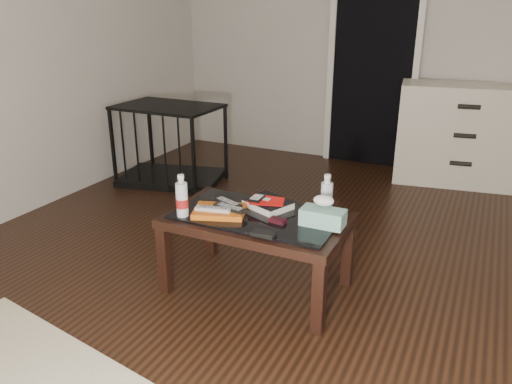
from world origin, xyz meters
TOP-DOWN VIEW (x-y plane):
  - ground at (0.00, 0.00)m, footprint 5.00×5.00m
  - doorway at (-0.40, 2.47)m, footprint 0.90×0.08m
  - coffee_table at (-0.36, -0.27)m, footprint 1.00×0.60m
  - dresser at (0.55, 2.23)m, footprint 1.26×0.67m
  - pet_crate at (-1.90, 1.10)m, footprint 1.02×0.80m
  - magazines at (-0.56, -0.35)m, footprint 0.33×0.29m
  - remote_silver at (-0.58, -0.39)m, footprint 0.21×0.09m
  - remote_black_front at (-0.50, -0.34)m, footprint 0.21×0.09m
  - remote_black_back at (-0.55, -0.27)m, footprint 0.20×0.12m
  - textbook at (-0.35, -0.15)m, footprint 0.31×0.28m
  - dvd_mailers at (-0.36, -0.16)m, footprint 0.20×0.16m
  - ipod at (-0.41, -0.18)m, footprint 0.07×0.11m
  - flip_phone at (-0.22, -0.32)m, footprint 0.10×0.06m
  - wallet at (-0.22, -0.50)m, footprint 0.12×0.07m
  - water_bottle_left at (-0.73, -0.46)m, footprint 0.08×0.08m
  - water_bottle_right at (-0.02, -0.12)m, footprint 0.08×0.08m
  - tissue_box at (0.01, -0.25)m, footprint 0.23×0.12m

SIDE VIEW (x-z plane):
  - ground at x=0.00m, z-range 0.00..0.00m
  - pet_crate at x=-1.90m, z-range -0.12..0.59m
  - coffee_table at x=-0.36m, z-range 0.17..0.63m
  - dresser at x=0.55m, z-range 0.00..0.90m
  - wallet at x=-0.22m, z-range 0.46..0.48m
  - flip_phone at x=-0.22m, z-range 0.46..0.48m
  - magazines at x=-0.56m, z-range 0.46..0.49m
  - textbook at x=-0.35m, z-range 0.46..0.51m
  - remote_silver at x=-0.58m, z-range 0.49..0.51m
  - remote_black_front at x=-0.50m, z-range 0.49..0.51m
  - remote_black_back at x=-0.55m, z-range 0.49..0.51m
  - tissue_box at x=0.01m, z-range 0.46..0.55m
  - dvd_mailers at x=-0.36m, z-range 0.51..0.51m
  - ipod at x=-0.41m, z-range 0.51..0.53m
  - water_bottle_left at x=-0.73m, z-range 0.46..0.70m
  - water_bottle_right at x=-0.02m, z-range 0.46..0.70m
  - doorway at x=-0.40m, z-range -0.01..2.06m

